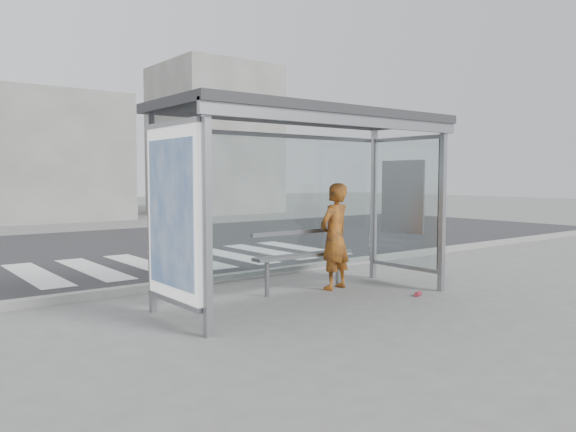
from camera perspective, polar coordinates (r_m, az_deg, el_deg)
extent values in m
plane|color=#60605E|center=(7.89, 2.19, -8.58)|extent=(80.00, 80.00, 0.00)
cube|color=#252527|center=(13.92, -16.66, -3.24)|extent=(30.00, 10.00, 0.01)
cube|color=gray|center=(9.43, -5.48, -6.15)|extent=(30.00, 0.18, 0.12)
cube|color=silver|center=(10.82, -24.29, -5.48)|extent=(0.55, 3.00, 0.00)
cube|color=silver|center=(11.09, -19.25, -5.12)|extent=(0.55, 3.00, 0.00)
cube|color=silver|center=(11.44, -14.48, -4.75)|extent=(0.55, 3.00, 0.00)
cube|color=silver|center=(11.87, -10.03, -4.38)|extent=(0.55, 3.00, 0.00)
cube|color=silver|center=(12.36, -5.91, -4.00)|extent=(0.55, 3.00, 0.00)
cube|color=silver|center=(12.91, -2.13, -3.64)|extent=(0.55, 3.00, 0.00)
cube|color=silver|center=(13.51, 1.33, -3.30)|extent=(0.55, 3.00, 0.00)
cube|color=gray|center=(6.00, -8.21, -0.52)|extent=(0.08, 0.08, 2.50)
cube|color=gray|center=(8.69, 15.40, 0.77)|extent=(0.08, 0.08, 2.50)
cube|color=gray|center=(7.25, -13.67, 0.18)|extent=(0.08, 0.08, 2.50)
cube|color=gray|center=(9.59, 8.70, 1.16)|extent=(0.08, 0.08, 2.50)
cube|color=#2D2D30|center=(7.75, 2.24, 10.24)|extent=(4.25, 1.65, 0.12)
cube|color=gray|center=(7.17, 6.20, 9.84)|extent=(4.25, 0.06, 0.18)
cube|color=white|center=(8.26, -0.91, 1.10)|extent=(3.80, 0.02, 2.00)
cube|color=white|center=(6.61, -11.20, 0.30)|extent=(0.15, 1.25, 2.00)
cube|color=#3266B7|center=(6.65, -10.55, 0.33)|extent=(0.01, 1.10, 1.70)
cylinder|color=#CF4612|center=(6.87, -11.46, 2.52)|extent=(0.02, 0.32, 0.32)
cube|color=white|center=(9.12, 11.89, 1.29)|extent=(0.03, 1.25, 2.00)
cube|color=beige|center=(9.13, 11.54, 1.92)|extent=(0.03, 0.86, 1.16)
cube|color=slate|center=(24.42, -26.15, 5.43)|extent=(8.00, 5.00, 5.00)
cube|color=slate|center=(27.73, -7.52, 7.65)|extent=(5.00, 5.00, 7.00)
imported|color=#BF5812|center=(8.58, 4.77, -2.08)|extent=(0.66, 0.50, 1.62)
cube|color=slate|center=(8.46, 1.66, -4.00)|extent=(1.77, 0.22, 0.05)
cylinder|color=slate|center=(8.09, -2.14, -6.40)|extent=(0.07, 0.07, 0.52)
cylinder|color=slate|center=(8.95, 5.08, -5.40)|extent=(0.07, 0.07, 0.52)
cube|color=slate|center=(8.49, 1.28, -1.63)|extent=(1.77, 0.04, 0.06)
cylinder|color=#E04156|center=(8.36, 13.09, -7.71)|extent=(0.15, 0.11, 0.07)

